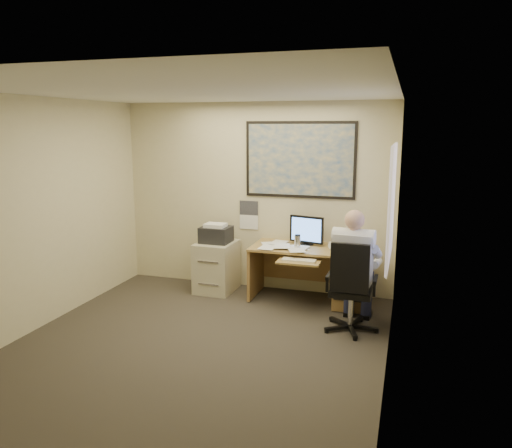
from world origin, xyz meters
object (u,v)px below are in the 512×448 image
(filing_cabinet, at_px, (217,262))
(person, at_px, (353,271))
(desk, at_px, (335,271))
(office_chair, at_px, (351,305))

(filing_cabinet, relative_size, person, 0.70)
(filing_cabinet, bearing_deg, desk, 1.69)
(filing_cabinet, xyz_separation_m, office_chair, (2.03, -0.93, -0.11))
(filing_cabinet, bearing_deg, office_chair, -23.01)
(desk, height_order, person, person)
(desk, bearing_deg, filing_cabinet, -179.85)
(office_chair, relative_size, person, 0.77)
(office_chair, height_order, person, person)
(desk, distance_m, office_chair, 1.00)
(desk, bearing_deg, person, -69.14)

